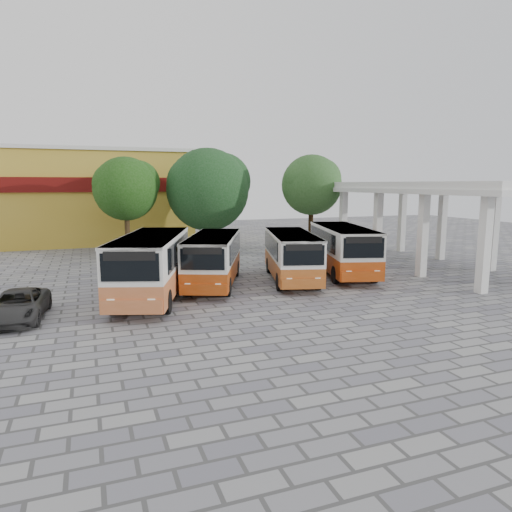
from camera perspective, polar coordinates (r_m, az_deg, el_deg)
name	(u,v)px	position (r m, az deg, el deg)	size (l,w,h in m)	color
ground	(314,295)	(22.17, 7.21, -4.81)	(90.00, 90.00, 0.00)	gray
terminal_shelter	(436,190)	(30.87, 21.55, 7.72)	(6.80, 15.80, 5.40)	silver
shophouse_block	(75,196)	(45.09, -21.70, 6.96)	(20.40, 10.40, 8.30)	gold
bus_far_left	(152,262)	(21.54, -12.92, -0.77)	(4.90, 8.66, 2.93)	#BC6334
bus_centre_left	(214,257)	(23.83, -5.32, -0.07)	(4.85, 7.84, 2.64)	#A83D0B
bus_centre_right	(292,253)	(24.98, 4.47, 0.34)	(4.08, 7.70, 2.62)	#AB5119
bus_far_right	(343,247)	(27.11, 10.83, 1.11)	(4.39, 8.23, 2.80)	#BE410B
tree_left	(126,187)	(35.37, -15.91, 8.33)	(4.93, 4.70, 7.26)	#46321A
tree_middle	(209,187)	(36.52, -5.95, 8.58)	(6.82, 6.49, 8.06)	#33220D
tree_right	(312,183)	(36.09, 7.01, 9.04)	(4.89, 4.66, 7.52)	black
parked_car	(18,306)	(20.15, -27.61, -5.51)	(1.91, 4.15, 1.15)	#2A2A2A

